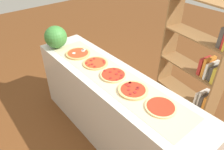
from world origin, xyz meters
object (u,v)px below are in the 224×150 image
pizza_pepperoni_2 (113,75)px  pizza_mozzarella_0 (78,54)px  pizza_pepperoni_3 (133,90)px  watermelon (56,37)px  pizza_pepperoni_1 (95,63)px  pizza_plain_4 (161,107)px  bookshelf (197,75)px

pizza_pepperoni_2 → pizza_mozzarella_0: bearing=-176.5°
pizza_pepperoni_3 → watermelon: 1.33m
pizza_pepperoni_1 → watermelon: (-0.67, -0.14, 0.14)m
pizza_plain_4 → watermelon: bearing=-174.6°
pizza_plain_4 → pizza_pepperoni_3: bearing=-175.8°
pizza_pepperoni_2 → bookshelf: 1.08m
pizza_pepperoni_1 → bookshelf: bearing=51.0°
pizza_pepperoni_1 → pizza_pepperoni_2: size_ratio=1.05×
pizza_mozzarella_0 → pizza_pepperoni_3: bearing=1.5°
pizza_pepperoni_3 → watermelon: watermelon is taller
pizza_pepperoni_1 → pizza_pepperoni_2: 0.32m
pizza_pepperoni_3 → pizza_mozzarella_0: bearing=-178.5°
pizza_pepperoni_2 → pizza_pepperoni_3: same height
pizza_mozzarella_0 → pizza_pepperoni_1: (0.32, 0.04, -0.00)m
pizza_mozzarella_0 → bookshelf: bearing=42.2°
bookshelf → pizza_pepperoni_3: bearing=-97.9°
pizza_pepperoni_1 → pizza_pepperoni_3: 0.64m
pizza_pepperoni_3 → pizza_plain_4: size_ratio=1.05×
pizza_pepperoni_3 → watermelon: (-1.32, -0.13, 0.13)m
pizza_mozzarella_0 → pizza_pepperoni_3: size_ratio=1.02×
pizza_pepperoni_2 → watermelon: (-1.00, -0.15, 0.13)m
pizza_mozzarella_0 → pizza_plain_4: 1.29m
pizza_pepperoni_3 → bookshelf: size_ratio=0.18×
pizza_plain_4 → watermelon: watermelon is taller
pizza_pepperoni_2 → pizza_pepperoni_3: size_ratio=0.95×
pizza_pepperoni_3 → pizza_plain_4: bearing=4.2°
pizza_pepperoni_1 → pizza_plain_4: (0.97, 0.01, -0.00)m
pizza_mozzarella_0 → bookshelf: (1.10, 1.00, -0.18)m
pizza_pepperoni_2 → pizza_plain_4: (0.64, 0.01, -0.00)m
pizza_mozzarella_0 → pizza_plain_4: (1.29, 0.05, -0.00)m
pizza_mozzarella_0 → pizza_pepperoni_2: 0.65m
pizza_pepperoni_1 → pizza_pepperoni_3: size_ratio=0.99×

